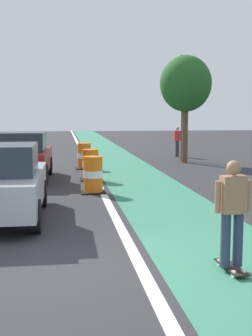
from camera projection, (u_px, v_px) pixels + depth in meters
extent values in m
plane|color=#2D2D30|center=(82.00, 270.00, 6.88)|extent=(100.00, 100.00, 0.00)
cube|color=#387F60|center=(127.00, 169.00, 19.00)|extent=(2.50, 80.00, 0.01)
cube|color=silver|center=(91.00, 170.00, 18.79)|extent=(0.20, 80.00, 0.01)
cube|color=black|center=(231.00, 267.00, 6.83)|extent=(0.27, 0.81, 0.02)
cylinder|color=silver|center=(219.00, 262.00, 7.07)|extent=(0.05, 0.11, 0.11)
cylinder|color=silver|center=(228.00, 262.00, 7.10)|extent=(0.05, 0.11, 0.11)
cylinder|color=silver|center=(234.00, 274.00, 6.57)|extent=(0.05, 0.11, 0.11)
cylinder|color=silver|center=(243.00, 273.00, 6.60)|extent=(0.05, 0.11, 0.11)
cylinder|color=#2D3851|center=(225.00, 240.00, 6.76)|extent=(0.15, 0.15, 0.82)
cylinder|color=#2D3851|center=(238.00, 239.00, 6.80)|extent=(0.15, 0.15, 0.82)
cube|color=#9E7051|center=(233.00, 195.00, 6.70)|extent=(0.37, 0.24, 0.56)
cylinder|color=#9E7051|center=(218.00, 197.00, 6.65)|extent=(0.09, 0.09, 0.48)
cylinder|color=#9E7051|center=(248.00, 196.00, 6.75)|extent=(0.09, 0.09, 0.48)
sphere|color=#9E7051|center=(234.00, 168.00, 6.65)|extent=(0.22, 0.22, 0.22)
cube|color=#9EA0A5|center=(0.00, 188.00, 10.06)|extent=(1.89, 4.12, 0.72)
cylinder|color=black|center=(41.00, 193.00, 11.46)|extent=(0.29, 0.68, 0.68)
cylinder|color=black|center=(34.00, 216.00, 8.96)|extent=(0.29, 0.68, 0.68)
cube|color=maroon|center=(22.00, 160.00, 15.94)|extent=(1.98, 4.16, 0.72)
cube|color=#232D38|center=(21.00, 141.00, 15.61)|extent=(1.68, 1.78, 0.64)
cylinder|color=black|center=(5.00, 166.00, 17.15)|extent=(0.30, 0.69, 0.68)
cylinder|color=black|center=(48.00, 166.00, 17.32)|extent=(0.30, 0.69, 0.68)
cylinder|color=black|center=(43.00, 175.00, 14.81)|extent=(0.30, 0.69, 0.68)
cylinder|color=orange|center=(93.00, 184.00, 13.43)|extent=(0.56, 0.56, 0.42)
cylinder|color=white|center=(93.00, 174.00, 13.39)|extent=(0.57, 0.57, 0.21)
cylinder|color=orange|center=(93.00, 163.00, 13.35)|extent=(0.56, 0.56, 0.42)
cube|color=black|center=(93.00, 192.00, 13.46)|extent=(0.73, 0.73, 0.04)
cylinder|color=orange|center=(91.00, 173.00, 15.93)|extent=(0.56, 0.56, 0.42)
cylinder|color=white|center=(91.00, 164.00, 15.89)|extent=(0.57, 0.57, 0.21)
cylinder|color=orange|center=(90.00, 155.00, 15.85)|extent=(0.56, 0.56, 0.42)
cube|color=black|center=(91.00, 180.00, 15.96)|extent=(0.73, 0.73, 0.04)
cylinder|color=orange|center=(84.00, 163.00, 19.07)|extent=(0.56, 0.56, 0.42)
cylinder|color=white|center=(84.00, 156.00, 19.04)|extent=(0.57, 0.57, 0.21)
cylinder|color=orange|center=(84.00, 148.00, 19.00)|extent=(0.56, 0.56, 0.42)
cube|color=black|center=(84.00, 168.00, 19.10)|extent=(0.73, 0.73, 0.04)
cylinder|color=#2D2D2D|center=(183.00, 118.00, 22.14)|extent=(0.14, 0.14, 4.20)
cube|color=black|center=(183.00, 65.00, 21.83)|extent=(0.32, 0.32, 0.90)
sphere|color=red|center=(187.00, 59.00, 21.82)|extent=(0.16, 0.16, 0.16)
sphere|color=green|center=(187.00, 70.00, 21.88)|extent=(0.16, 0.16, 0.16)
cylinder|color=#33333D|center=(177.00, 149.00, 24.16)|extent=(0.20, 0.20, 0.86)
cube|color=red|center=(177.00, 136.00, 24.08)|extent=(0.34, 0.20, 0.54)
sphere|color=tan|center=(177.00, 129.00, 24.03)|extent=(0.20, 0.20, 0.20)
cylinder|color=brown|center=(185.00, 135.00, 21.27)|extent=(0.28, 0.28, 2.60)
ellipsoid|color=#235B23|center=(186.00, 84.00, 20.97)|extent=(2.40, 2.40, 2.60)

